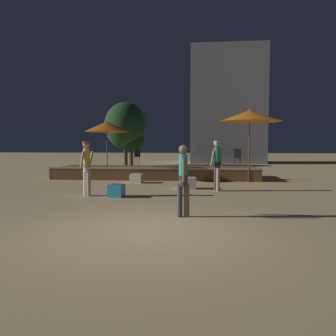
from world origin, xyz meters
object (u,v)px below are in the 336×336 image
frisbee_disc (112,193)px  background_tree_1 (131,137)px  patio_umbrella_1 (107,127)px  bistro_chair_0 (237,156)px  cube_seat_0 (116,191)px  bistro_chair_1 (137,155)px  person_0 (183,178)px  person_1 (217,162)px  cube_seat_2 (137,178)px  patio_umbrella_0 (250,116)px  person_2 (87,164)px  cube_seat_1 (188,183)px  background_tree_0 (126,126)px

frisbee_disc → background_tree_1: 15.15m
patio_umbrella_1 → bistro_chair_0: 6.52m
cube_seat_0 → bistro_chair_1: bistro_chair_1 is taller
bistro_chair_1 → person_0: bearing=70.9°
bistro_chair_0 → bistro_chair_1: 5.30m
person_1 → bistro_chair_0: (1.18, 3.92, 0.09)m
cube_seat_2 → frisbee_disc: size_ratio=2.57×
patio_umbrella_0 → cube_seat_0: bearing=-136.0°
bistro_chair_0 → frisbee_disc: bistro_chair_0 is taller
person_1 → person_2: 4.73m
patio_umbrella_1 → cube_seat_0: patio_umbrella_1 is taller
cube_seat_1 → bistro_chair_1: bistro_chair_1 is taller
patio_umbrella_0 → frisbee_disc: bearing=-143.1°
cube_seat_0 → person_0: (2.37, -2.79, 0.74)m
cube_seat_1 → cube_seat_2: size_ratio=1.11×
cube_seat_0 → bistro_chair_0: (4.57, 5.68, 0.98)m
cube_seat_2 → bistro_chair_0: bearing=19.6°
cube_seat_2 → bistro_chair_1: bistro_chair_1 is taller
patio_umbrella_0 → bistro_chair_1: (-5.64, 1.83, -1.85)m
cube_seat_0 → person_1: (3.39, 1.76, 0.89)m
person_2 → bistro_chair_1: size_ratio=2.07×
person_1 → bistro_chair_1: size_ratio=2.09×
cube_seat_1 → frisbee_disc: cube_seat_1 is taller
person_2 → background_tree_1: (-1.78, 15.45, 1.27)m
bistro_chair_1 → background_tree_1: 9.24m
frisbee_disc → background_tree_0: background_tree_0 is taller
patio_umbrella_0 → background_tree_0: size_ratio=0.66×
patio_umbrella_1 → frisbee_disc: size_ratio=13.13×
frisbee_disc → cube_seat_1: bearing=28.7°
bistro_chair_0 → background_tree_0: size_ratio=0.18×
cube_seat_0 → person_1: person_1 is taller
patio_umbrella_1 → cube_seat_0: (1.75, -4.95, -2.38)m
person_0 → person_2: size_ratio=0.93×
background_tree_0 → cube_seat_2: bearing=-74.6°
patio_umbrella_1 → bistro_chair_0: patio_umbrella_1 is taller
patio_umbrella_1 → bistro_chair_1: size_ratio=3.24×
cube_seat_0 → person_2: (-1.05, 0.11, 0.87)m
patio_umbrella_0 → cube_seat_2: size_ratio=5.90×
cube_seat_0 → frisbee_disc: 0.90m
patio_umbrella_0 → cube_seat_2: (-5.12, -0.82, -2.83)m
patio_umbrella_0 → bistro_chair_1: 6.21m
cube_seat_0 → background_tree_1: 15.97m
bistro_chair_1 → cube_seat_2: bearing=64.4°
patio_umbrella_0 → bistro_chair_0: 2.08m
cube_seat_1 → cube_seat_0: bearing=-135.5°
cube_seat_1 → person_2: person_2 is taller
person_1 → frisbee_disc: person_1 is taller
cube_seat_0 → person_0: 3.74m
cube_seat_0 → frisbee_disc: size_ratio=2.32×
patio_umbrella_0 → person_0: patio_umbrella_0 is taller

